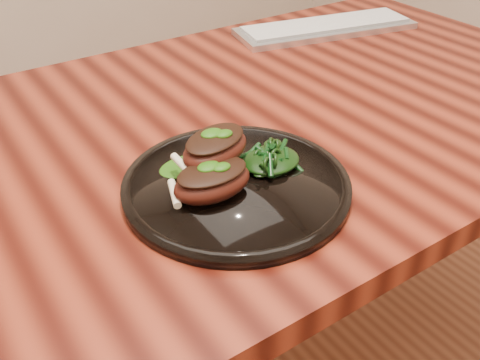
{
  "coord_description": "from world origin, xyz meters",
  "views": [
    {
      "loc": [
        -0.38,
        -0.67,
        1.17
      ],
      "look_at": [
        -0.06,
        -0.2,
        0.78
      ],
      "focal_mm": 40.0,
      "sensor_mm": 36.0,
      "label": 1
    }
  ],
  "objects_px": {
    "lamb_chop_front": "(212,180)",
    "keyboard": "(326,27)",
    "plate": "(236,185)",
    "greens_heap": "(270,156)",
    "desk": "(206,169)"
  },
  "relations": [
    {
      "from": "keyboard",
      "to": "desk",
      "type": "bearing_deg",
      "value": -153.26
    },
    {
      "from": "plate",
      "to": "keyboard",
      "type": "bearing_deg",
      "value": 38.27
    },
    {
      "from": "desk",
      "to": "keyboard",
      "type": "distance_m",
      "value": 0.54
    },
    {
      "from": "keyboard",
      "to": "greens_heap",
      "type": "bearing_deg",
      "value": -138.73
    },
    {
      "from": "plate",
      "to": "keyboard",
      "type": "distance_m",
      "value": 0.68
    },
    {
      "from": "desk",
      "to": "greens_heap",
      "type": "height_order",
      "value": "greens_heap"
    },
    {
      "from": "lamb_chop_front",
      "to": "keyboard",
      "type": "height_order",
      "value": "lamb_chop_front"
    },
    {
      "from": "desk",
      "to": "lamb_chop_front",
      "type": "relative_size",
      "value": 14.2
    },
    {
      "from": "desk",
      "to": "lamb_chop_front",
      "type": "xyz_separation_m",
      "value": [
        -0.1,
        -0.19,
        0.12
      ]
    },
    {
      "from": "lamb_chop_front",
      "to": "greens_heap",
      "type": "distance_m",
      "value": 0.11
    },
    {
      "from": "desk",
      "to": "greens_heap",
      "type": "relative_size",
      "value": 18.96
    },
    {
      "from": "greens_heap",
      "to": "desk",
      "type": "bearing_deg",
      "value": 91.49
    },
    {
      "from": "greens_heap",
      "to": "keyboard",
      "type": "relative_size",
      "value": 0.19
    },
    {
      "from": "plate",
      "to": "lamb_chop_front",
      "type": "height_order",
      "value": "lamb_chop_front"
    },
    {
      "from": "desk",
      "to": "greens_heap",
      "type": "distance_m",
      "value": 0.21
    }
  ]
}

